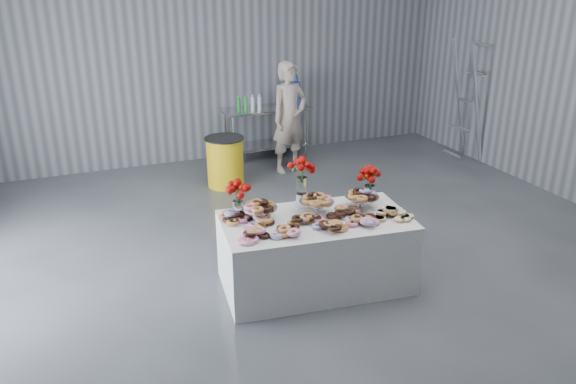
% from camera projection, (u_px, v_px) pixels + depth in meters
% --- Properties ---
extents(ground, '(9.00, 9.00, 0.00)m').
position_uv_depth(ground, '(341.00, 274.00, 6.12)').
color(ground, '#3B3E43').
rests_on(ground, ground).
extents(room_walls, '(8.04, 9.04, 4.02)m').
position_uv_depth(room_walls, '(320.00, 23.00, 5.11)').
color(room_walls, gray).
rests_on(room_walls, ground).
extents(display_table, '(2.00, 1.21, 0.75)m').
position_uv_depth(display_table, '(316.00, 252.00, 5.79)').
color(display_table, white).
rests_on(display_table, ground).
extents(prep_table, '(1.50, 0.60, 0.90)m').
position_uv_depth(prep_table, '(266.00, 124.00, 9.64)').
color(prep_table, silver).
rests_on(prep_table, ground).
extents(donut_mounds, '(1.88, 1.00, 0.09)m').
position_uv_depth(donut_mounds, '(319.00, 217.00, 5.59)').
color(donut_mounds, '#BE8345').
rests_on(donut_mounds, display_table).
extents(cake_stand_left, '(0.36, 0.36, 0.17)m').
position_uv_depth(cake_stand_left, '(260.00, 206.00, 5.60)').
color(cake_stand_left, silver).
rests_on(cake_stand_left, display_table).
extents(cake_stand_mid, '(0.36, 0.36, 0.17)m').
position_uv_depth(cake_stand_mid, '(317.00, 200.00, 5.75)').
color(cake_stand_mid, silver).
rests_on(cake_stand_mid, display_table).
extents(cake_stand_right, '(0.36, 0.36, 0.17)m').
position_uv_depth(cake_stand_right, '(362.00, 195.00, 5.87)').
color(cake_stand_right, silver).
rests_on(cake_stand_right, display_table).
extents(danish_pile, '(0.48, 0.48, 0.11)m').
position_uv_depth(danish_pile, '(391.00, 212.00, 5.68)').
color(danish_pile, white).
rests_on(danish_pile, display_table).
extents(bouquet_left, '(0.26, 0.26, 0.42)m').
position_uv_depth(bouquet_left, '(237.00, 190.00, 5.58)').
color(bouquet_left, white).
rests_on(bouquet_left, display_table).
extents(bouquet_right, '(0.26, 0.26, 0.42)m').
position_uv_depth(bouquet_right, '(370.00, 175.00, 5.98)').
color(bouquet_right, white).
rests_on(bouquet_right, display_table).
extents(bouquet_center, '(0.26, 0.26, 0.57)m').
position_uv_depth(bouquet_center, '(302.00, 173.00, 5.81)').
color(bouquet_center, silver).
rests_on(bouquet_center, display_table).
extents(water_jug, '(0.28, 0.28, 0.55)m').
position_uv_depth(water_jug, '(293.00, 91.00, 9.62)').
color(water_jug, blue).
rests_on(water_jug, prep_table).
extents(drink_bottles, '(0.54, 0.08, 0.27)m').
position_uv_depth(drink_bottles, '(249.00, 103.00, 9.28)').
color(drink_bottles, '#268C33').
rests_on(drink_bottles, prep_table).
extents(person, '(0.73, 0.57, 1.77)m').
position_uv_depth(person, '(289.00, 118.00, 8.95)').
color(person, '#CC8C93').
rests_on(person, ground).
extents(trash_barrel, '(0.59, 0.59, 0.76)m').
position_uv_depth(trash_barrel, '(225.00, 162.00, 8.48)').
color(trash_barrel, yellow).
rests_on(trash_barrel, ground).
extents(stepladder, '(0.69, 0.51, 2.07)m').
position_uv_depth(stepladder, '(467.00, 101.00, 9.41)').
color(stepladder, silver).
rests_on(stepladder, ground).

